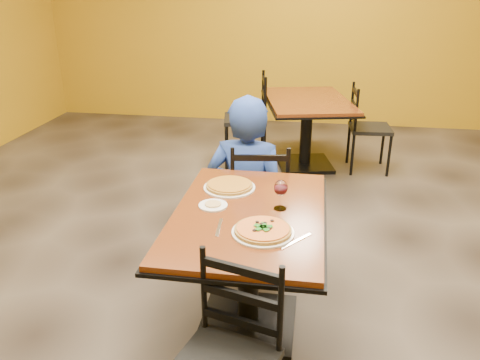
% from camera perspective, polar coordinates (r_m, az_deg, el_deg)
% --- Properties ---
extents(floor, '(7.00, 8.00, 0.01)m').
position_cam_1_polar(floor, '(3.40, 2.17, -11.45)').
color(floor, black).
rests_on(floor, ground).
extents(wall_back, '(7.00, 0.01, 3.00)m').
position_cam_1_polar(wall_back, '(6.82, 6.76, 19.10)').
color(wall_back, '#AE7F13').
rests_on(wall_back, ground).
extents(table_main, '(0.83, 1.23, 0.75)m').
position_cam_1_polar(table_main, '(2.69, 1.02, -7.52)').
color(table_main, '#6A2F10').
rests_on(table_main, floor).
extents(table_second, '(1.11, 1.42, 0.75)m').
position_cam_1_polar(table_second, '(5.21, 7.93, 7.44)').
color(table_second, '#6A2F10').
rests_on(table_second, floor).
extents(chair_main_far, '(0.46, 0.46, 0.90)m').
position_cam_1_polar(chair_main_far, '(3.47, 2.26, -2.25)').
color(chair_main_far, black).
rests_on(chair_main_far, floor).
extents(chair_second_left, '(0.52, 0.52, 0.99)m').
position_cam_1_polar(chair_second_left, '(5.28, 0.60, 7.17)').
color(chair_second_left, black).
rests_on(chair_second_left, floor).
extents(chair_second_right, '(0.44, 0.44, 0.91)m').
position_cam_1_polar(chair_second_right, '(5.27, 15.16, 5.87)').
color(chair_second_right, black).
rests_on(chair_second_right, floor).
extents(diner, '(0.63, 0.44, 1.19)m').
position_cam_1_polar(diner, '(3.47, 0.82, 0.47)').
color(diner, navy).
rests_on(diner, floor).
extents(plate_main, '(0.31, 0.31, 0.01)m').
position_cam_1_polar(plate_main, '(2.39, 2.73, -6.22)').
color(plate_main, white).
rests_on(plate_main, table_main).
extents(pizza_main, '(0.28, 0.28, 0.02)m').
position_cam_1_polar(pizza_main, '(2.38, 2.74, -5.88)').
color(pizza_main, '#97320B').
rests_on(pizza_main, plate_main).
extents(plate_far, '(0.31, 0.31, 0.01)m').
position_cam_1_polar(plate_far, '(2.88, -1.26, -0.90)').
color(plate_far, white).
rests_on(plate_far, table_main).
extents(pizza_far, '(0.28, 0.28, 0.02)m').
position_cam_1_polar(pizza_far, '(2.88, -1.26, -0.60)').
color(pizza_far, gold).
rests_on(pizza_far, plate_far).
extents(side_plate, '(0.16, 0.16, 0.01)m').
position_cam_1_polar(side_plate, '(2.66, -3.21, -3.02)').
color(side_plate, white).
rests_on(side_plate, table_main).
extents(dip, '(0.09, 0.09, 0.01)m').
position_cam_1_polar(dip, '(2.66, -3.22, -2.85)').
color(dip, tan).
rests_on(dip, side_plate).
extents(wine_glass, '(0.08, 0.08, 0.18)m').
position_cam_1_polar(wine_glass, '(2.60, 4.83, -1.61)').
color(wine_glass, white).
rests_on(wine_glass, table_main).
extents(fork, '(0.03, 0.19, 0.00)m').
position_cam_1_polar(fork, '(2.44, -2.50, -5.63)').
color(fork, silver).
rests_on(fork, table_main).
extents(knife, '(0.14, 0.17, 0.00)m').
position_cam_1_polar(knife, '(2.33, 6.65, -7.19)').
color(knife, silver).
rests_on(knife, table_main).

